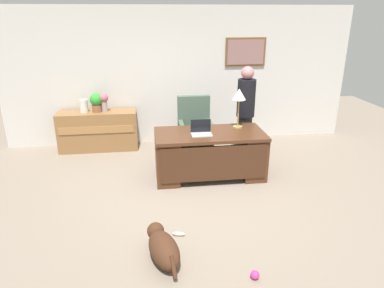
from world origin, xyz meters
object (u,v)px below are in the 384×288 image
(desk_lamp, at_px, (239,97))
(potted_plant, at_px, (96,102))
(credenza, at_px, (98,131))
(dog_lying, at_px, (163,247))
(armchair, at_px, (195,130))
(vase_with_flowers, at_px, (104,101))
(dog_toy_bone, at_px, (179,234))
(person_standing, at_px, (245,113))
(vase_empty, at_px, (84,106))
(dog_toy_ball, at_px, (255,275))
(desk, at_px, (210,153))
(laptop, at_px, (201,131))

(desk_lamp, height_order, potted_plant, desk_lamp)
(credenza, distance_m, dog_lying, 3.69)
(armchair, bearing_deg, vase_with_flowers, 161.19)
(dog_lying, xyz_separation_m, dog_toy_bone, (0.21, 0.41, -0.13))
(person_standing, distance_m, vase_with_flowers, 2.69)
(vase_empty, height_order, dog_toy_bone, vase_empty)
(potted_plant, relative_size, dog_toy_ball, 3.87)
(credenza, bearing_deg, vase_with_flowers, 0.50)
(credenza, relative_size, person_standing, 0.89)
(credenza, xyz_separation_m, dog_lying, (1.07, -3.52, -0.23))
(desk, bearing_deg, potted_plant, 141.79)
(dog_lying, bearing_deg, person_standing, 58.58)
(credenza, bearing_deg, dog_toy_bone, -67.56)
(credenza, relative_size, armchair, 1.35)
(vase_with_flowers, bearing_deg, desk_lamp, -29.49)
(armchair, bearing_deg, credenza, 162.79)
(desk_lamp, relative_size, vase_with_flowers, 1.85)
(person_standing, xyz_separation_m, dog_toy_ball, (-0.73, -3.12, -0.83))
(laptop, bearing_deg, potted_plant, 139.06)
(credenza, distance_m, laptop, 2.41)
(credenza, distance_m, dog_toy_ball, 4.43)
(vase_empty, bearing_deg, desk_lamp, -25.84)
(armchair, bearing_deg, dog_toy_ball, -87.44)
(dog_lying, xyz_separation_m, desk_lamp, (1.38, 2.22, 1.12))
(desk, bearing_deg, laptop, -170.34)
(laptop, height_order, dog_toy_bone, laptop)
(credenza, bearing_deg, potted_plant, 4.76)
(desk, distance_m, dog_toy_ball, 2.45)
(armchair, xyz_separation_m, dog_lying, (-0.76, -2.95, -0.34))
(armchair, relative_size, dog_toy_ball, 12.00)
(credenza, xyz_separation_m, laptop, (1.80, -1.55, 0.43))
(vase_empty, distance_m, dog_toy_ball, 4.60)
(vase_empty, distance_m, potted_plant, 0.25)
(credenza, bearing_deg, dog_lying, -73.01)
(credenza, xyz_separation_m, vase_with_flowers, (0.16, 0.00, 0.59))
(desk, distance_m, dog_toy_bone, 1.76)
(desk, distance_m, dog_lying, 2.19)
(person_standing, bearing_deg, credenza, 163.03)
(vase_with_flowers, bearing_deg, armchair, -18.81)
(desk_lamp, distance_m, dog_toy_ball, 2.96)
(dog_lying, bearing_deg, dog_toy_bone, 62.98)
(person_standing, bearing_deg, dog_toy_bone, -122.17)
(vase_with_flowers, bearing_deg, dog_toy_bone, -70.16)
(desk, xyz_separation_m, dog_toy_bone, (-0.67, -1.59, -0.39))
(credenza, relative_size, dog_lying, 1.92)
(person_standing, bearing_deg, dog_lying, -121.42)
(laptop, relative_size, desk_lamp, 0.49)
(desk, bearing_deg, dog_toy_bone, -112.84)
(desk, height_order, credenza, credenza)
(desk, distance_m, armchair, 0.96)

